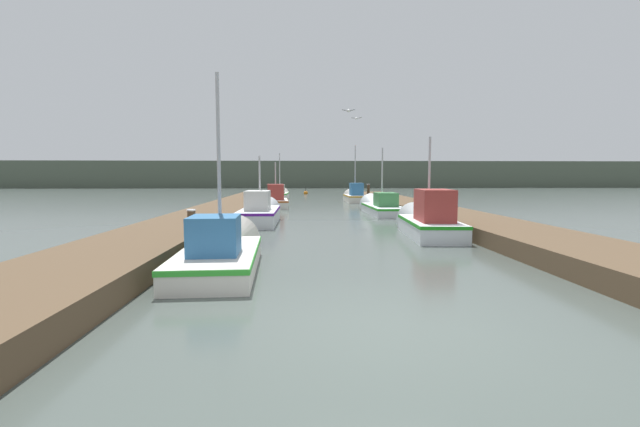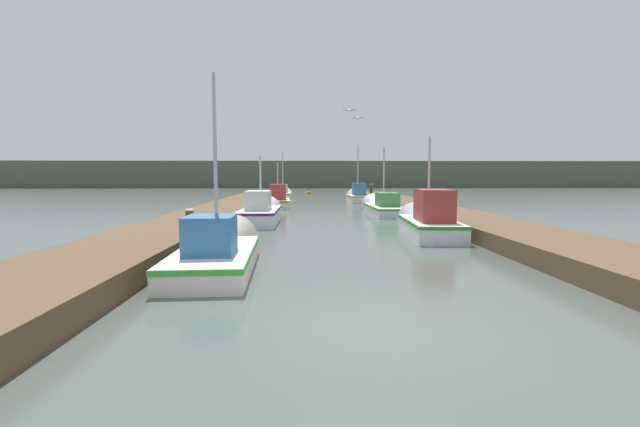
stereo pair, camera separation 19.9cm
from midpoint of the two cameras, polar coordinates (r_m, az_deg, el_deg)
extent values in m
plane|color=#47514C|center=(6.17, 8.96, -14.67)|extent=(200.00, 200.00, 0.00)
cube|color=brown|center=(22.20, -12.97, 0.24)|extent=(2.68, 40.00, 0.49)
cube|color=brown|center=(22.73, 14.81, 0.32)|extent=(2.68, 40.00, 0.49)
cube|color=#4C5647|center=(77.96, -1.03, 5.22)|extent=(120.00, 16.00, 4.43)
cube|color=silver|center=(9.58, -13.23, -6.10)|extent=(1.78, 4.07, 0.48)
cube|color=green|center=(9.54, -13.25, -5.03)|extent=(1.81, 4.10, 0.10)
cone|color=silver|center=(11.92, -11.48, -3.86)|extent=(1.55, 0.88, 1.52)
cube|color=#2D6699|center=(8.98, -13.79, -2.77)|extent=(1.02, 1.18, 0.78)
cylinder|color=#B2B2B7|center=(9.70, -13.22, 6.78)|extent=(0.08, 0.08, 3.81)
cube|color=silver|center=(14.99, 14.80, -1.91)|extent=(1.76, 4.07, 0.59)
cube|color=#1D911B|center=(14.96, 14.82, -1.03)|extent=(1.79, 4.10, 0.10)
cone|color=silver|center=(17.27, 13.05, -0.96)|extent=(1.48, 0.82, 1.44)
cube|color=#99332D|center=(14.43, 15.32, 1.05)|extent=(1.12, 1.73, 1.04)
cylinder|color=#B2B2B7|center=(15.17, 14.69, 4.60)|extent=(0.08, 0.08, 2.81)
cube|color=silver|center=(18.54, -7.70, -0.37)|extent=(1.55, 4.41, 0.65)
cube|color=#541593|center=(18.51, -7.71, 0.44)|extent=(1.58, 4.44, 0.10)
cone|color=silver|center=(21.27, -6.90, 0.34)|extent=(1.45, 1.13, 1.44)
cube|color=silver|center=(17.94, -7.91, 1.76)|extent=(0.96, 1.59, 0.80)
cylinder|color=#B2B2B7|center=(18.78, -7.64, 4.16)|extent=(0.08, 0.08, 2.28)
cube|color=silver|center=(23.12, 8.87, 0.49)|extent=(1.64, 4.94, 0.48)
cube|color=#22961F|center=(23.11, 8.87, 0.93)|extent=(1.67, 4.97, 0.10)
cone|color=silver|center=(26.05, 7.53, 1.02)|extent=(1.49, 1.10, 1.47)
cube|color=#387A42|center=(22.48, 9.20, 1.86)|extent=(1.06, 1.50, 0.71)
cylinder|color=#B2B2B7|center=(23.41, 8.74, 4.91)|extent=(0.08, 0.08, 3.08)
cube|color=silver|center=(27.85, -5.43, 1.36)|extent=(1.75, 3.91, 0.53)
cube|color=#A44D1B|center=(27.84, -5.43, 1.77)|extent=(1.79, 3.95, 0.10)
cone|color=silver|center=(30.24, -5.45, 1.65)|extent=(1.49, 1.05, 1.43)
cube|color=#99332D|center=(27.33, -5.44, 2.88)|extent=(1.10, 1.49, 0.99)
cylinder|color=#B2B2B7|center=(28.08, -5.45, 4.38)|extent=(0.08, 0.08, 2.40)
cube|color=silver|center=(33.54, 5.27, 2.01)|extent=(1.51, 3.77, 0.55)
cube|color=#BB8110|center=(33.52, 5.28, 2.37)|extent=(1.54, 3.80, 0.10)
cone|color=silver|center=(35.73, 4.78, 2.20)|extent=(1.40, 0.71, 1.39)
cube|color=#2D6699|center=(33.04, 5.40, 3.25)|extent=(0.97, 1.28, 0.94)
cylinder|color=#B2B2B7|center=(33.77, 5.24, 5.77)|extent=(0.08, 0.08, 3.86)
cube|color=silver|center=(37.35, -4.86, 2.35)|extent=(1.52, 4.09, 0.57)
cube|color=green|center=(37.34, -4.86, 2.70)|extent=(1.55, 4.12, 0.10)
cone|color=silver|center=(39.84, -4.57, 2.52)|extent=(1.36, 0.97, 1.34)
cube|color=#B2AD9E|center=(36.82, -4.93, 3.31)|extent=(0.94, 1.33, 0.71)
cylinder|color=#B2B2B7|center=(37.61, -4.84, 5.41)|extent=(0.08, 0.08, 3.42)
cylinder|color=#473523|center=(34.08, 6.99, 2.72)|extent=(0.22, 0.22, 1.36)
cylinder|color=silver|center=(34.06, 7.00, 3.90)|extent=(0.25, 0.25, 0.04)
cylinder|color=#473523|center=(12.12, -16.47, -2.29)|extent=(0.21, 0.21, 1.13)
cylinder|color=silver|center=(12.06, -16.54, 0.46)|extent=(0.25, 0.25, 0.04)
cylinder|color=#473523|center=(18.93, 14.57, 0.13)|extent=(0.28, 0.28, 0.98)
cylinder|color=silver|center=(18.89, 14.61, 1.66)|extent=(0.33, 0.33, 0.04)
sphere|color=#BF6513|center=(47.23, -1.34, 2.75)|extent=(0.46, 0.46, 0.46)
cylinder|color=black|center=(47.21, -1.34, 3.33)|extent=(0.06, 0.06, 0.50)
ellipsoid|color=white|center=(18.55, 4.24, 13.51)|extent=(0.19, 0.30, 0.12)
cube|color=gray|center=(18.56, 3.80, 13.57)|extent=(0.29, 0.16, 0.07)
cube|color=gray|center=(18.54, 4.68, 13.57)|extent=(0.29, 0.16, 0.07)
ellipsoid|color=white|center=(22.71, 5.34, 12.52)|extent=(0.21, 0.31, 0.12)
cube|color=gray|center=(22.73, 4.99, 12.57)|extent=(0.29, 0.18, 0.07)
cube|color=gray|center=(22.69, 5.70, 12.57)|extent=(0.29, 0.18, 0.07)
camera|label=1|loc=(0.10, -89.65, 0.03)|focal=24.00mm
camera|label=2|loc=(0.10, 90.35, -0.03)|focal=24.00mm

